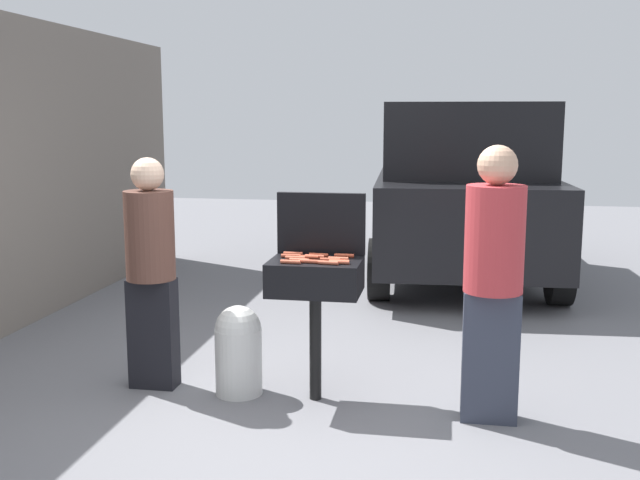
% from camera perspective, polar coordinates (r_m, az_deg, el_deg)
% --- Properties ---
extents(ground_plane, '(24.00, 24.00, 0.00)m').
position_cam_1_polar(ground_plane, '(4.92, -2.91, -13.01)').
color(ground_plane, slate).
extents(bbq_grill, '(0.60, 0.44, 0.95)m').
position_cam_1_polar(bbq_grill, '(4.91, -0.35, -3.22)').
color(bbq_grill, black).
rests_on(bbq_grill, ground).
extents(grill_lid_open, '(0.60, 0.05, 0.42)m').
position_cam_1_polar(grill_lid_open, '(5.06, 0.09, 1.25)').
color(grill_lid_open, black).
rests_on(grill_lid_open, bbq_grill).
extents(hot_dog_0, '(0.13, 0.03, 0.03)m').
position_cam_1_polar(hot_dog_0, '(4.77, -0.81, -1.65)').
color(hot_dog_0, '#B74C33').
rests_on(hot_dog_0, bbq_grill).
extents(hot_dog_1, '(0.13, 0.03, 0.03)m').
position_cam_1_polar(hot_dog_1, '(5.04, -2.06, -1.05)').
color(hot_dog_1, '#B74C33').
rests_on(hot_dog_1, bbq_grill).
extents(hot_dog_2, '(0.13, 0.03, 0.03)m').
position_cam_1_polar(hot_dog_2, '(4.89, -1.90, -1.38)').
color(hot_dog_2, '#C6593D').
rests_on(hot_dog_2, bbq_grill).
extents(hot_dog_3, '(0.13, 0.03, 0.03)m').
position_cam_1_polar(hot_dog_3, '(4.75, 1.47, -1.71)').
color(hot_dog_3, '#C6593D').
rests_on(hot_dog_3, bbq_grill).
extents(hot_dog_4, '(0.13, 0.03, 0.03)m').
position_cam_1_polar(hot_dog_4, '(4.96, -2.23, -1.22)').
color(hot_dog_4, '#B74C33').
rests_on(hot_dog_4, bbq_grill).
extents(hot_dog_5, '(0.13, 0.04, 0.03)m').
position_cam_1_polar(hot_dog_5, '(4.73, 0.63, -1.75)').
color(hot_dog_5, '#C6593D').
rests_on(hot_dog_5, bbq_grill).
extents(hot_dog_6, '(0.13, 0.04, 0.03)m').
position_cam_1_polar(hot_dog_6, '(4.94, -0.41, -1.27)').
color(hot_dog_6, '#B74C33').
rests_on(hot_dog_6, bbq_grill).
extents(hot_dog_7, '(0.13, 0.04, 0.03)m').
position_cam_1_polar(hot_dog_7, '(4.83, 0.76, -1.51)').
color(hot_dog_7, '#B74C33').
rests_on(hot_dog_7, bbq_grill).
extents(hot_dog_8, '(0.13, 0.03, 0.03)m').
position_cam_1_polar(hot_dog_8, '(4.86, 1.41, -1.44)').
color(hot_dog_8, '#C6593D').
rests_on(hot_dog_8, bbq_grill).
extents(hot_dog_9, '(0.13, 0.03, 0.03)m').
position_cam_1_polar(hot_dog_9, '(4.78, 1.47, -1.63)').
color(hot_dog_9, '#AD4228').
rests_on(hot_dog_9, bbq_grill).
extents(hot_dog_10, '(0.13, 0.04, 0.03)m').
position_cam_1_polar(hot_dog_10, '(4.99, -0.10, -1.15)').
color(hot_dog_10, '#AD4228').
rests_on(hot_dog_10, bbq_grill).
extents(hot_dog_11, '(0.13, 0.03, 0.03)m').
position_cam_1_polar(hot_dog_11, '(4.91, -0.86, -1.31)').
color(hot_dog_11, '#AD4228').
rests_on(hot_dog_11, bbq_grill).
extents(hot_dog_12, '(0.13, 0.04, 0.03)m').
position_cam_1_polar(hot_dog_12, '(4.81, -1.58, -1.55)').
color(hot_dog_12, '#C6593D').
rests_on(hot_dog_12, bbq_grill).
extents(hot_dog_13, '(0.13, 0.03, 0.03)m').
position_cam_1_polar(hot_dog_13, '(4.97, 1.85, -1.20)').
color(hot_dog_13, '#AD4228').
rests_on(hot_dog_13, bbq_grill).
extents(hot_dog_14, '(0.13, 0.03, 0.03)m').
position_cam_1_polar(hot_dog_14, '(4.76, -2.26, -1.67)').
color(hot_dog_14, '#C6593D').
rests_on(hot_dog_14, bbq_grill).
extents(propane_tank, '(0.32, 0.32, 0.62)m').
position_cam_1_polar(propane_tank, '(5.16, -6.24, -8.21)').
color(propane_tank, silver).
rests_on(propane_tank, ground).
extents(person_left, '(0.34, 0.34, 1.61)m').
position_cam_1_polar(person_left, '(5.26, -12.78, -1.85)').
color(person_left, black).
rests_on(person_left, ground).
extents(person_right, '(0.36, 0.36, 1.71)m').
position_cam_1_polar(person_right, '(4.66, 13.08, -2.57)').
color(person_right, '#333847').
rests_on(person_right, ground).
extents(parked_minivan, '(2.24, 4.50, 2.02)m').
position_cam_1_polar(parked_minivan, '(9.10, 10.65, 3.89)').
color(parked_minivan, black).
rests_on(parked_minivan, ground).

